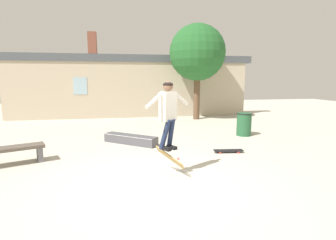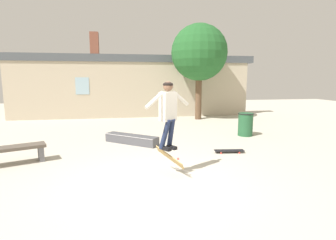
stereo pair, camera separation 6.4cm
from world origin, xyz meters
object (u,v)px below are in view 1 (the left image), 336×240
Objects in this scene: park_bench at (6,152)px; skateboard_resting at (228,150)px; skateboard_flipping at (170,157)px; skater at (168,109)px; tree_right at (197,53)px; skate_ledge at (130,139)px; trash_bin at (244,124)px.

skateboard_resting is at bearing -21.55° from park_bench.
skateboard_resting is at bearing 88.74° from skateboard_flipping.
tree_right is at bearing 128.14° from skater.
skate_ledge is 4.36m from trash_bin.
tree_right is at bearing 21.32° from park_bench.
tree_right is 2.81× the size of skate_ledge.
trash_bin reaches higher than skateboard_resting.
tree_right is 5.63× the size of skateboard_resting.
park_bench is 2.34× the size of skateboard_flipping.
trash_bin is (4.31, 0.52, 0.31)m from skate_ledge.
skate_ledge is 2.03× the size of trash_bin.
skateboard_resting is (2.04, 1.48, -0.35)m from skateboard_flipping.
skate_ledge is (3.12, 1.70, -0.19)m from park_bench.
skater reaches higher than skateboard_flipping.
skate_ledge is at bearing -127.43° from tree_right.
skateboard_flipping reaches higher than park_bench.
trash_bin is at bearing 45.55° from skate_ledge.
tree_right is 6.97m from skate_ledge.
tree_right is at bearing 97.79° from trash_bin.
park_bench is at bearing -141.09° from skater.
tree_right reaches higher than skate_ledge.
skateboard_flipping is (-3.57, -3.60, -0.03)m from trash_bin.
skate_ledge is at bearing -22.91° from skateboard_resting.
skate_ledge reaches higher than skateboard_resting.
park_bench is 1.19× the size of skater.
tree_right is 7.37m from skateboard_resting.
skateboard_resting is (2.78, -1.60, -0.08)m from skate_ledge.
tree_right is 5.71× the size of trash_bin.
trash_bin is at bearing -5.84° from park_bench.
tree_right reaches higher than skateboard_flipping.
park_bench is at bearing 7.94° from skateboard_resting.
skateboard_resting is (-0.94, -6.46, -3.41)m from tree_right.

